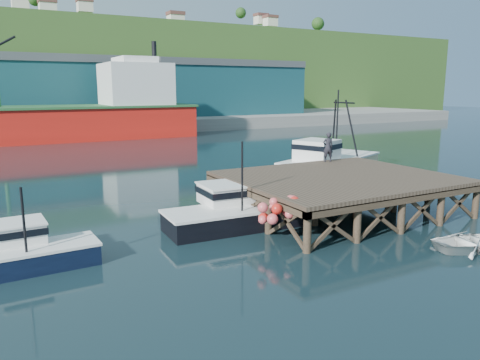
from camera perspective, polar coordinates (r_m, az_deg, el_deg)
ground at (r=24.60m, az=1.92°, el=-5.48°), size 300.00×300.00×0.00m
wharf at (r=27.14m, az=12.20°, el=0.07°), size 12.00×10.00×2.62m
far_quay at (r=91.26m, az=-21.24°, el=6.61°), size 160.00×40.00×2.00m
warehouse_mid at (r=86.11m, az=-21.04°, el=10.07°), size 28.00×16.00×9.00m
warehouse_right at (r=95.06m, az=-2.54°, el=10.82°), size 30.00×16.00×9.00m
cargo_ship at (r=68.45m, az=-25.90°, el=6.93°), size 55.50×10.00×13.75m
hillside at (r=120.92m, az=-23.57°, el=12.13°), size 220.00×50.00×22.00m
boat_navy at (r=20.56m, az=-24.79°, el=-7.90°), size 5.57×3.04×3.44m
boat_black at (r=24.09m, az=-0.81°, el=-3.78°), size 7.43×6.25×4.52m
trawler at (r=36.91m, az=10.76°, el=2.21°), size 10.94×7.44×6.91m
dinghy at (r=23.20m, az=26.46°, el=-6.76°), size 4.02×3.24×0.74m
dockworker at (r=32.18m, az=10.67°, el=3.97°), size 0.84×0.69×1.99m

